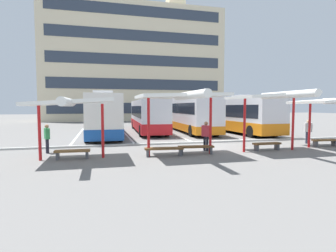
{
  "coord_description": "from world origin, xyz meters",
  "views": [
    {
      "loc": [
        -6.39,
        -16.12,
        2.54
      ],
      "look_at": [
        -1.51,
        3.27,
        1.09
      ],
      "focal_mm": 28.68,
      "sensor_mm": 36.0,
      "label": 1
    }
  ],
  "objects_px": {
    "bench_0": "(72,152)",
    "waiting_passenger_1": "(206,134)",
    "coach_bus_1": "(148,116)",
    "waiting_shelter_0": "(71,103)",
    "coach_bus_0": "(103,115)",
    "bench_2": "(196,148)",
    "coach_bus_2": "(191,114)",
    "waiting_shelter_2": "(273,96)",
    "waiting_shelter_3": "(332,102)",
    "bench_3": "(267,145)",
    "bench_4": "(325,141)",
    "coach_bus_3": "(236,116)",
    "waiting_shelter_1": "(182,97)",
    "waiting_passenger_0": "(308,130)",
    "bench_1": "(164,150)",
    "waiting_passenger_2": "(47,137)"
  },
  "relations": [
    {
      "from": "waiting_shelter_3",
      "to": "waiting_passenger_1",
      "type": "height_order",
      "value": "waiting_shelter_3"
    },
    {
      "from": "waiting_passenger_2",
      "to": "waiting_shelter_0",
      "type": "bearing_deg",
      "value": -57.35
    },
    {
      "from": "waiting_shelter_1",
      "to": "bench_1",
      "type": "distance_m",
      "value": 2.83
    },
    {
      "from": "waiting_shelter_1",
      "to": "waiting_passenger_2",
      "type": "xyz_separation_m",
      "value": [
        -6.87,
        2.6,
        -2.12
      ]
    },
    {
      "from": "coach_bus_1",
      "to": "waiting_shelter_0",
      "type": "bearing_deg",
      "value": -114.07
    },
    {
      "from": "waiting_shelter_2",
      "to": "waiting_passenger_1",
      "type": "height_order",
      "value": "waiting_shelter_2"
    },
    {
      "from": "coach_bus_1",
      "to": "waiting_shelter_1",
      "type": "height_order",
      "value": "coach_bus_1"
    },
    {
      "from": "coach_bus_2",
      "to": "waiting_shelter_3",
      "type": "height_order",
      "value": "coach_bus_2"
    },
    {
      "from": "bench_2",
      "to": "bench_4",
      "type": "distance_m",
      "value": 9.0
    },
    {
      "from": "coach_bus_0",
      "to": "bench_0",
      "type": "relative_size",
      "value": 7.53
    },
    {
      "from": "coach_bus_0",
      "to": "bench_2",
      "type": "distance_m",
      "value": 11.79
    },
    {
      "from": "waiting_passenger_2",
      "to": "coach_bus_2",
      "type": "bearing_deg",
      "value": 39.8
    },
    {
      "from": "coach_bus_3",
      "to": "waiting_passenger_0",
      "type": "distance_m",
      "value": 8.59
    },
    {
      "from": "bench_4",
      "to": "bench_1",
      "type": "bearing_deg",
      "value": -175.59
    },
    {
      "from": "waiting_shelter_2",
      "to": "waiting_shelter_3",
      "type": "xyz_separation_m",
      "value": [
        4.57,
        0.54,
        -0.26
      ]
    },
    {
      "from": "bench_0",
      "to": "bench_1",
      "type": "height_order",
      "value": "same"
    },
    {
      "from": "waiting_shelter_1",
      "to": "coach_bus_2",
      "type": "bearing_deg",
      "value": 69.14
    },
    {
      "from": "coach_bus_2",
      "to": "bench_0",
      "type": "relative_size",
      "value": 6.85
    },
    {
      "from": "coach_bus_2",
      "to": "bench_0",
      "type": "xyz_separation_m",
      "value": [
        -10.02,
        -11.64,
        -1.43
      ]
    },
    {
      "from": "bench_4",
      "to": "coach_bus_0",
      "type": "bearing_deg",
      "value": 143.7
    },
    {
      "from": "bench_1",
      "to": "waiting_shelter_0",
      "type": "bearing_deg",
      "value": 179.07
    },
    {
      "from": "bench_0",
      "to": "waiting_passenger_1",
      "type": "distance_m",
      "value": 7.25
    },
    {
      "from": "coach_bus_2",
      "to": "coach_bus_3",
      "type": "relative_size",
      "value": 0.94
    },
    {
      "from": "bench_2",
      "to": "waiting_passenger_0",
      "type": "xyz_separation_m",
      "value": [
        8.89,
        2.02,
        0.6
      ]
    },
    {
      "from": "bench_3",
      "to": "bench_4",
      "type": "height_order",
      "value": "same"
    },
    {
      "from": "waiting_passenger_1",
      "to": "waiting_passenger_0",
      "type": "bearing_deg",
      "value": 8.23
    },
    {
      "from": "coach_bus_3",
      "to": "waiting_shelter_2",
      "type": "xyz_separation_m",
      "value": [
        -3.62,
        -10.86,
        1.46
      ]
    },
    {
      "from": "waiting_shelter_3",
      "to": "coach_bus_2",
      "type": "bearing_deg",
      "value": 114.27
    },
    {
      "from": "coach_bus_1",
      "to": "waiting_shelter_1",
      "type": "xyz_separation_m",
      "value": [
        -0.54,
        -13.52,
        1.42
      ]
    },
    {
      "from": "coach_bus_2",
      "to": "waiting_shelter_2",
      "type": "relative_size",
      "value": 2.27
    },
    {
      "from": "bench_3",
      "to": "bench_4",
      "type": "distance_m",
      "value": 4.6
    },
    {
      "from": "coach_bus_1",
      "to": "coach_bus_0",
      "type": "bearing_deg",
      "value": -150.77
    },
    {
      "from": "waiting_shelter_1",
      "to": "bench_2",
      "type": "height_order",
      "value": "waiting_shelter_1"
    },
    {
      "from": "waiting_shelter_1",
      "to": "waiting_shelter_3",
      "type": "height_order",
      "value": "waiting_shelter_1"
    },
    {
      "from": "coach_bus_3",
      "to": "waiting_passenger_2",
      "type": "distance_m",
      "value": 17.86
    },
    {
      "from": "bench_1",
      "to": "waiting_shelter_3",
      "type": "xyz_separation_m",
      "value": [
        10.77,
        0.39,
        2.49
      ]
    },
    {
      "from": "bench_2",
      "to": "bench_1",
      "type": "bearing_deg",
      "value": -174.72
    },
    {
      "from": "bench_2",
      "to": "waiting_shelter_2",
      "type": "bearing_deg",
      "value": -4.09
    },
    {
      "from": "coach_bus_2",
      "to": "bench_1",
      "type": "relative_size",
      "value": 5.61
    },
    {
      "from": "bench_1",
      "to": "waiting_shelter_3",
      "type": "relative_size",
      "value": 0.41
    },
    {
      "from": "waiting_shelter_2",
      "to": "waiting_passenger_0",
      "type": "bearing_deg",
      "value": 27.51
    },
    {
      "from": "bench_2",
      "to": "bench_3",
      "type": "distance_m",
      "value": 4.4
    },
    {
      "from": "bench_2",
      "to": "waiting_passenger_0",
      "type": "bearing_deg",
      "value": 12.81
    },
    {
      "from": "bench_1",
      "to": "bench_2",
      "type": "xyz_separation_m",
      "value": [
        1.8,
        0.17,
        -0.0
      ]
    },
    {
      "from": "waiting_shelter_1",
      "to": "coach_bus_3",
      "type": "bearing_deg",
      "value": 50.72
    },
    {
      "from": "coach_bus_0",
      "to": "bench_4",
      "type": "relative_size",
      "value": 7.5
    },
    {
      "from": "coach_bus_0",
      "to": "waiting_passenger_0",
      "type": "height_order",
      "value": "coach_bus_0"
    },
    {
      "from": "waiting_passenger_1",
      "to": "coach_bus_0",
      "type": "bearing_deg",
      "value": 119.74
    },
    {
      "from": "bench_2",
      "to": "bench_4",
      "type": "relative_size",
      "value": 1.16
    },
    {
      "from": "coach_bus_3",
      "to": "waiting_shelter_1",
      "type": "bearing_deg",
      "value": -129.28
    }
  ]
}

